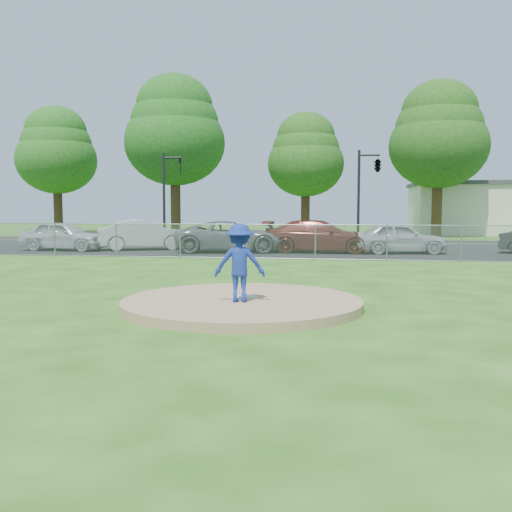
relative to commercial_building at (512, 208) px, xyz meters
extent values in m
plane|color=#255913|center=(-16.00, -28.00, -2.16)|extent=(120.00, 120.00, 0.00)
cylinder|color=#A37D59|center=(-16.00, -38.00, -2.06)|extent=(5.40, 5.40, 0.20)
cube|color=white|center=(-16.00, -37.80, -1.94)|extent=(0.60, 0.15, 0.04)
cube|color=gray|center=(-16.00, -26.00, -1.41)|extent=(40.00, 0.06, 1.50)
cube|color=black|center=(-16.00, -21.50, -2.15)|extent=(50.00, 8.00, 0.01)
cube|color=black|center=(-16.00, -14.00, -2.16)|extent=(60.00, 7.00, 0.01)
cube|color=beige|center=(0.00, 0.00, -0.16)|extent=(16.00, 9.00, 4.00)
cylinder|color=#352313|center=(-38.00, -5.00, -0.06)|extent=(0.74, 0.74, 4.20)
ellipsoid|color=#1B5316|center=(-38.00, -5.00, 4.06)|extent=(6.72, 6.72, 5.71)
ellipsoid|color=#1B5316|center=(-38.00, -5.00, 5.23)|extent=(5.91, 5.91, 5.03)
ellipsoid|color=#1B5316|center=(-38.00, -5.00, 6.41)|extent=(5.11, 5.11, 4.34)
cylinder|color=#392514|center=(-27.00, -7.00, 0.29)|extent=(0.78, 0.78, 4.90)
ellipsoid|color=#184F15|center=(-27.00, -7.00, 5.09)|extent=(7.84, 7.84, 6.66)
ellipsoid|color=#184F15|center=(-27.00, -7.00, 6.46)|extent=(6.90, 6.90, 5.86)
ellipsoid|color=#184F15|center=(-27.00, -7.00, 7.84)|extent=(5.96, 5.96, 5.06)
cylinder|color=#3A2115|center=(-17.00, -4.00, -0.23)|extent=(0.72, 0.72, 3.85)
ellipsoid|color=#1D4D14|center=(-17.00, -4.00, 3.54)|extent=(6.16, 6.16, 5.24)
ellipsoid|color=#1D4D14|center=(-17.00, -4.00, 4.62)|extent=(5.42, 5.42, 4.61)
ellipsoid|color=#1D4D14|center=(-17.00, -4.00, 5.69)|extent=(4.68, 4.68, 3.98)
cylinder|color=#3C2915|center=(-7.00, -6.00, 0.12)|extent=(0.76, 0.76, 4.55)
ellipsoid|color=#1D4B14|center=(-7.00, -6.00, 4.57)|extent=(7.28, 7.28, 6.19)
ellipsoid|color=#1D4B14|center=(-7.00, -6.00, 5.85)|extent=(6.41, 6.41, 5.45)
ellipsoid|color=#1D4B14|center=(-7.00, -6.00, 7.12)|extent=(5.53, 5.53, 4.70)
cylinder|color=black|center=(-25.00, -16.00, 0.64)|extent=(0.16, 0.16, 5.60)
cylinder|color=black|center=(-24.40, -16.00, 3.14)|extent=(1.20, 0.12, 0.12)
imported|color=black|center=(-23.92, -16.00, 2.64)|extent=(0.16, 0.20, 1.00)
cylinder|color=black|center=(-13.00, -16.00, 0.64)|extent=(0.16, 0.16, 5.60)
cylinder|color=black|center=(-12.40, -16.00, 3.14)|extent=(1.20, 0.12, 0.12)
imported|color=black|center=(-11.92, -16.00, 2.64)|extent=(0.53, 2.48, 1.00)
imported|color=navy|center=(-15.99, -38.36, -1.11)|extent=(1.17, 0.77, 1.70)
cone|color=#FF430D|center=(-21.16, -22.22, -1.79)|extent=(0.37, 0.37, 0.72)
imported|color=silver|center=(-28.15, -22.93, -1.38)|extent=(4.58, 2.00, 1.54)
imported|color=silver|center=(-24.21, -21.76, -1.36)|extent=(5.09, 3.46, 1.59)
imported|color=slate|center=(-19.40, -22.57, -1.37)|extent=(5.97, 3.58, 1.55)
imported|color=maroon|center=(-15.01, -22.17, -1.35)|extent=(5.52, 2.28, 1.60)
imported|color=silver|center=(-11.14, -22.15, -1.39)|extent=(4.67, 2.48, 1.51)
camera|label=1|loc=(-13.71, -50.48, 0.11)|focal=40.00mm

